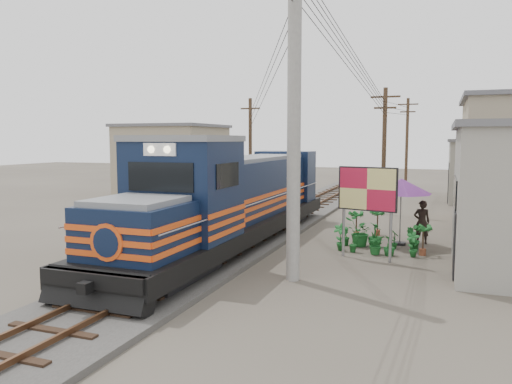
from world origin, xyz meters
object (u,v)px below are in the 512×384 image
at_px(locomotive, 232,201).
at_px(market_umbrella, 401,187).
at_px(billboard, 367,192).
at_px(vendor, 422,222).

bearing_deg(locomotive, market_umbrella, 23.87).
relative_size(locomotive, billboard, 5.18).
height_order(billboard, market_umbrella, billboard).
distance_m(billboard, vendor, 4.15).
bearing_deg(locomotive, billboard, -2.81).
height_order(locomotive, billboard, locomotive).
bearing_deg(billboard, locomotive, -169.59).
distance_m(locomotive, vendor, 7.64).
relative_size(locomotive, vendor, 9.54).
distance_m(locomotive, billboard, 5.21).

